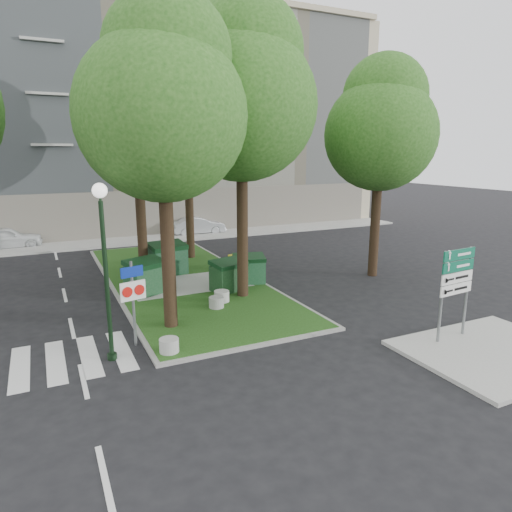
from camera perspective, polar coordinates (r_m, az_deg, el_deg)
ground at (r=13.94m, az=-1.68°, el=-11.55°), size 120.00×120.00×0.00m
median_island at (r=21.19m, az=-9.23°, el=-2.91°), size 6.00×16.00×0.12m
median_kerb at (r=21.20m, az=-9.23°, el=-2.94°), size 6.30×16.30×0.10m
sidewalk_corner at (r=15.27m, az=27.68°, el=-10.61°), size 5.00×4.00×0.12m
building_sidewalk at (r=31.08m, az=-15.63°, el=1.82°), size 42.00×3.00×0.12m
zebra_crossing at (r=14.40m, az=-18.30°, el=-11.39°), size 5.00×3.00×0.01m
apartment_building at (r=38.04m, az=-18.46°, el=15.61°), size 41.00×12.00×16.00m
tree_median_near_left at (r=14.74m, az=-11.47°, el=18.68°), size 5.20×5.20×10.53m
tree_median_near_right at (r=17.85m, az=-1.64°, el=20.02°), size 5.60×5.60×11.46m
tree_median_mid at (r=21.14m, az=-14.59°, el=15.77°), size 4.80×4.80×9.99m
tree_median_far at (r=24.94m, az=-8.59°, el=18.61°), size 5.80×5.80×11.93m
tree_street_right at (r=21.94m, az=15.43°, el=15.61°), size 5.00×5.00×10.06m
dumpster_a at (r=19.05m, az=-13.58°, el=-2.55°), size 1.86×1.62×1.45m
dumpster_b at (r=21.88m, az=-10.96°, el=-0.32°), size 1.82×1.41×1.54m
dumpster_c at (r=19.00m, az=-3.44°, el=-2.46°), size 1.61×1.32×1.31m
dumpster_d at (r=20.10m, az=-0.87°, el=-1.64°), size 1.56×1.27×1.27m
bollard_left at (r=13.63m, az=-10.82°, el=-10.91°), size 0.56×0.56×0.40m
bollard_right at (r=17.71m, az=-4.32°, el=-5.03°), size 0.59×0.59×0.42m
bollard_mid at (r=17.06m, az=-4.98°, el=-5.78°), size 0.56×0.56×0.40m
litter_bin at (r=22.40m, az=-3.00°, el=-0.78°), size 0.41×0.41×0.72m
street_lamp at (r=12.95m, az=-18.43°, el=0.48°), size 0.40×0.40×4.98m
traffic_sign_pole at (r=14.09m, az=-15.17°, el=-4.38°), size 0.78×0.23×2.64m
directional_sign at (r=15.08m, az=23.72°, el=-2.71°), size 1.41×0.20×2.82m
car_white at (r=31.60m, az=-28.75°, el=2.01°), size 4.07×1.82×1.36m
car_silver at (r=32.94m, az=-7.24°, el=3.79°), size 3.82×1.42×1.25m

